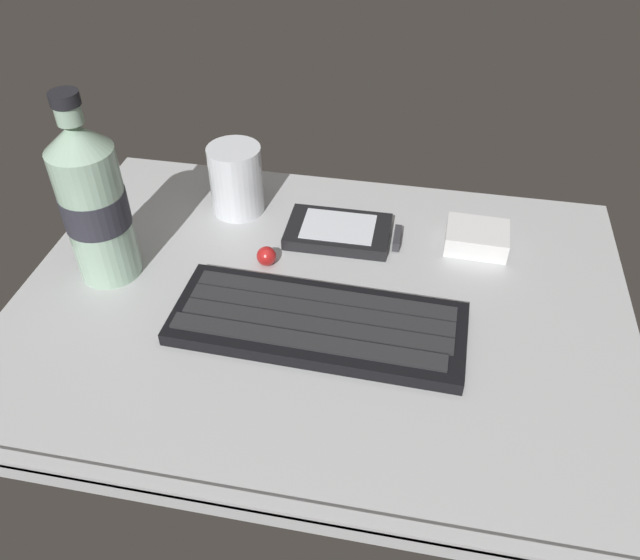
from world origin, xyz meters
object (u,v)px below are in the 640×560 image
Objects in this scene: water_bottle at (94,202)px; trackball_mouse at (266,256)px; keyboard at (318,323)px; juice_cup at (236,182)px; charger_block at (477,238)px; handheld_device at (344,232)px.

water_bottle reaches higher than trackball_mouse.
trackball_mouse is at bearing 130.11° from keyboard.
water_bottle is 18.81cm from trackball_mouse.
water_bottle is at bearing 168.99° from keyboard.
juice_cup is 29.18cm from charger_block.
juice_cup is at bearing 53.43° from water_bottle.
trackball_mouse is (6.09, -9.81, -2.81)cm from juice_cup.
handheld_device is 15.28cm from charger_block.
keyboard is 23.38cm from juice_cup.
charger_block reaches higher than keyboard.
handheld_device is 10.05cm from trackball_mouse.
keyboard is 22.61cm from charger_block.
charger_block is at bearing -4.25° from juice_cup.
charger_block is (15.35, 16.60, 0.39)cm from keyboard.
charger_block is at bearing 4.33° from handheld_device.
handheld_device is 14.49cm from juice_cup.
trackball_mouse is (-22.89, -7.65, -0.10)cm from charger_block.
charger_block reaches higher than trackball_mouse.
water_bottle is 9.45× the size of trackball_mouse.
juice_cup is 11.88cm from trackball_mouse.
water_bottle reaches higher than charger_block.
keyboard reaches higher than handheld_device.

